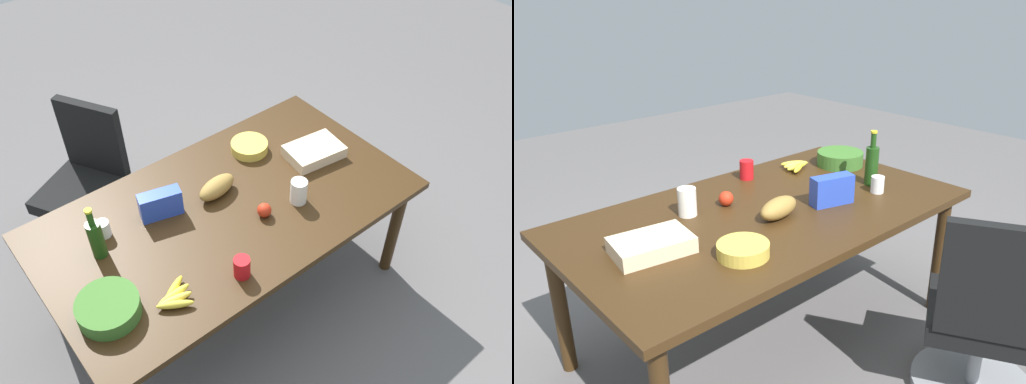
# 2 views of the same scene
# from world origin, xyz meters

# --- Properties ---
(ground_plane) EXTENTS (10.00, 10.00, 0.00)m
(ground_plane) POSITION_xyz_m (0.00, 0.00, 0.00)
(ground_plane) COLOR #5E5A5A
(conference_table) EXTENTS (2.00, 1.11, 0.76)m
(conference_table) POSITION_xyz_m (0.00, 0.00, 0.68)
(conference_table) COLOR #36230F
(conference_table) RESTS_ON ground
(office_chair) EXTENTS (0.65, 0.65, 0.96)m
(office_chair) POSITION_xyz_m (-0.40, 0.99, 0.36)
(office_chair) COLOR gray
(office_chair) RESTS_ON ground
(chip_bag_blue) EXTENTS (0.23, 0.14, 0.15)m
(chip_bag_blue) POSITION_xyz_m (-0.29, 0.17, 0.83)
(chip_bag_blue) COLOR blue
(chip_bag_blue) RESTS_ON conference_table
(apple_red) EXTENTS (0.08, 0.08, 0.08)m
(apple_red) POSITION_xyz_m (0.12, -0.17, 0.79)
(apple_red) COLOR red
(apple_red) RESTS_ON conference_table
(banana_bunch) EXTENTS (0.20, 0.19, 0.04)m
(banana_bunch) POSITION_xyz_m (-0.53, -0.33, 0.78)
(banana_bunch) COLOR gold
(banana_bunch) RESTS_ON conference_table
(red_solo_cup) EXTENTS (0.10, 0.10, 0.11)m
(red_solo_cup) POSITION_xyz_m (-0.21, -0.40, 0.81)
(red_solo_cup) COLOR red
(red_solo_cup) RESTS_ON conference_table
(mayo_jar) EXTENTS (0.11, 0.11, 0.14)m
(mayo_jar) POSITION_xyz_m (0.33, -0.20, 0.83)
(mayo_jar) COLOR white
(mayo_jar) RESTS_ON conference_table
(sheet_cake) EXTENTS (0.35, 0.26, 0.07)m
(sheet_cake) POSITION_xyz_m (0.65, 0.02, 0.79)
(sheet_cake) COLOR beige
(sheet_cake) RESTS_ON conference_table
(wine_bottle) EXTENTS (0.08, 0.08, 0.31)m
(wine_bottle) POSITION_xyz_m (-0.67, 0.13, 0.87)
(wine_bottle) COLOR #1C4214
(wine_bottle) RESTS_ON conference_table
(paper_cup) EXTENTS (0.07, 0.07, 0.09)m
(paper_cup) POSITION_xyz_m (-0.59, 0.23, 0.80)
(paper_cup) COLOR white
(paper_cup) RESTS_ON conference_table
(bread_loaf) EXTENTS (0.25, 0.15, 0.10)m
(bread_loaf) POSITION_xyz_m (0.02, 0.11, 0.81)
(bread_loaf) COLOR olive
(bread_loaf) RESTS_ON conference_table
(salad_bowl) EXTENTS (0.32, 0.32, 0.09)m
(salad_bowl) POSITION_xyz_m (-0.79, -0.21, 0.80)
(salad_bowl) COLOR #396B28
(salad_bowl) RESTS_ON conference_table
(chip_bowl) EXTENTS (0.28, 0.28, 0.06)m
(chip_bowl) POSITION_xyz_m (0.39, 0.30, 0.78)
(chip_bowl) COLOR gold
(chip_bowl) RESTS_ON conference_table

